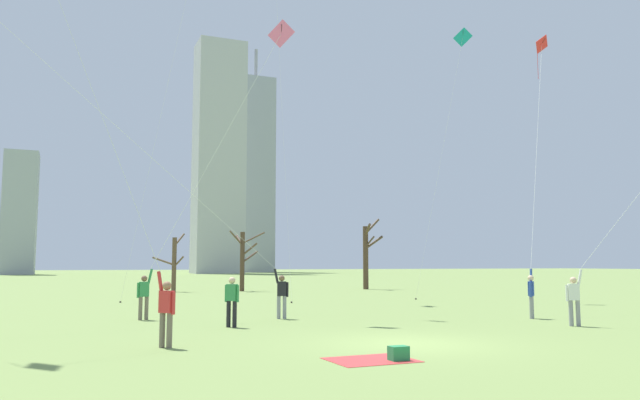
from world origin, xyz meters
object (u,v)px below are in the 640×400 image
object	(u,v)px
kite_flyer_midfield_right_pink	(165,253)
bystander_strolling_midfield	(232,299)
bare_tree_far_right_edge	(243,257)
distant_kite_drifting_left_teal	(460,55)
bare_tree_leftmost	(367,253)
kite_flyer_foreground_left_red	(533,246)
bare_tree_right_of_center	(174,262)
kite_flyer_far_back_yellow	(112,157)
kite_flyer_midfield_center_white	(222,237)
picnic_spot	(387,356)

from	to	relation	value
kite_flyer_midfield_right_pink	bystander_strolling_midfield	distance (m)	4.27
bare_tree_far_right_edge	distant_kite_drifting_left_teal	bearing A→B (deg)	-58.72
bystander_strolling_midfield	distant_kite_drifting_left_teal	distance (m)	23.87
kite_flyer_midfield_right_pink	bare_tree_far_right_edge	world-z (taller)	kite_flyer_midfield_right_pink
kite_flyer_midfield_right_pink	bare_tree_far_right_edge	xyz separation A→B (m)	(8.94, 21.88, 0.09)
kite_flyer_midfield_right_pink	bare_tree_leftmost	size ratio (longest dim) A/B	2.03
kite_flyer_foreground_left_red	bare_tree_right_of_center	bearing A→B (deg)	110.16
kite_flyer_foreground_left_red	bare_tree_leftmost	xyz separation A→B (m)	(5.40, 25.44, 0.16)
kite_flyer_far_back_yellow	kite_flyer_midfield_center_white	bearing A→B (deg)	52.23
kite_flyer_midfield_right_pink	bystander_strolling_midfield	size ratio (longest dim) A/B	7.24
kite_flyer_midfield_right_pink	bare_tree_far_right_edge	size ratio (longest dim) A/B	2.61
bystander_strolling_midfield	distant_kite_drifting_left_teal	world-z (taller)	distant_kite_drifting_left_teal
kite_flyer_far_back_yellow	kite_flyer_midfield_right_pink	size ratio (longest dim) A/B	1.61
kite_flyer_far_back_yellow	bare_tree_leftmost	size ratio (longest dim) A/B	3.26
bystander_strolling_midfield	picnic_spot	size ratio (longest dim) A/B	0.89
bystander_strolling_midfield	distant_kite_drifting_left_teal	bearing A→B (deg)	32.03
kite_flyer_midfield_right_pink	bare_tree_leftmost	distance (m)	28.78
kite_flyer_midfield_center_white	bare_tree_far_right_edge	xyz separation A→B (m)	(7.05, 22.80, -0.52)
bystander_strolling_midfield	picnic_spot	xyz separation A→B (m)	(1.37, -7.96, -0.81)
kite_flyer_midfield_center_white	bare_tree_far_right_edge	size ratio (longest dim) A/B	3.04
kite_flyer_midfield_right_pink	picnic_spot	bearing A→B (deg)	-75.50
distant_kite_drifting_left_teal	bare_tree_right_of_center	size ratio (longest dim) A/B	3.76
picnic_spot	bare_tree_far_right_edge	world-z (taller)	bare_tree_far_right_edge
kite_flyer_midfield_center_white	bystander_strolling_midfield	size ratio (longest dim) A/B	8.45
bystander_strolling_midfield	bare_tree_leftmost	size ratio (longest dim) A/B	0.28
picnic_spot	bare_tree_far_right_edge	size ratio (longest dim) A/B	0.41
bare_tree_leftmost	distant_kite_drifting_left_teal	bearing A→B (deg)	-93.96
kite_flyer_far_back_yellow	bare_tree_far_right_edge	bearing A→B (deg)	68.18
picnic_spot	bare_tree_leftmost	size ratio (longest dim) A/B	0.32
kite_flyer_far_back_yellow	kite_flyer_midfield_center_white	xyz separation A→B (m)	(4.30, 5.56, -1.80)
bare_tree_right_of_center	bare_tree_far_right_edge	size ratio (longest dim) A/B	0.97
kite_flyer_midfield_center_white	bare_tree_right_of_center	size ratio (longest dim) A/B	3.15
bare_tree_far_right_edge	kite_flyer_midfield_center_white	bearing A→B (deg)	-107.17
picnic_spot	bare_tree_far_right_edge	xyz separation A→B (m)	(5.94, 33.48, 2.44)
bare_tree_leftmost	bare_tree_far_right_edge	distance (m)	10.25
kite_flyer_midfield_center_white	kite_flyer_midfield_right_pink	xyz separation A→B (m)	(-1.90, 0.92, -0.62)
kite_flyer_foreground_left_red	bystander_strolling_midfield	distance (m)	12.30
kite_flyer_far_back_yellow	bare_tree_right_of_center	xyz separation A→B (m)	(6.35, 29.28, -2.70)
kite_flyer_foreground_left_red	picnic_spot	size ratio (longest dim) A/B	7.60
kite_flyer_midfield_right_pink	bare_tree_right_of_center	xyz separation A→B (m)	(3.94, 22.81, -0.28)
bare_tree_far_right_edge	kite_flyer_midfield_right_pink	bearing A→B (deg)	-112.23
picnic_spot	kite_flyer_foreground_left_red	bearing A→B (deg)	35.19
distant_kite_drifting_left_teal	picnic_spot	size ratio (longest dim) A/B	8.95
kite_flyer_midfield_center_white	bare_tree_leftmost	size ratio (longest dim) A/B	2.36
picnic_spot	bare_tree_leftmost	xyz separation A→B (m)	(16.18, 33.05, 2.81)
bystander_strolling_midfield	picnic_spot	distance (m)	8.12
kite_flyer_midfield_center_white	bare_tree_right_of_center	distance (m)	23.83
kite_flyer_foreground_left_red	picnic_spot	world-z (taller)	kite_flyer_foreground_left_red
kite_flyer_far_back_yellow	bystander_strolling_midfield	bearing A→B (deg)	35.17
kite_flyer_far_back_yellow	kite_flyer_foreground_left_red	bearing A→B (deg)	8.72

